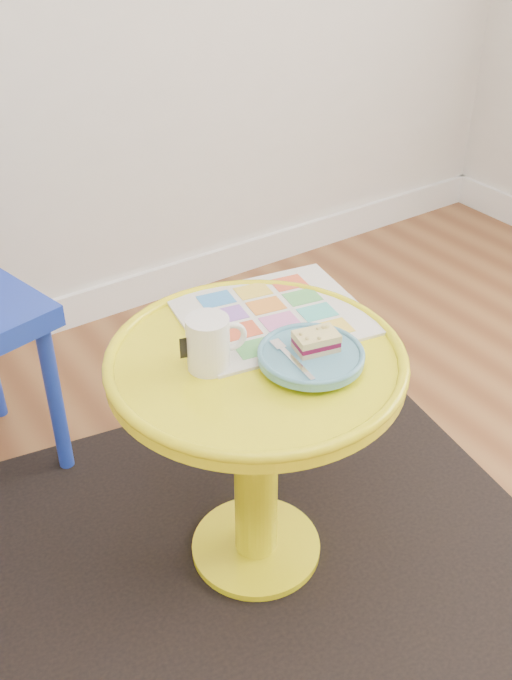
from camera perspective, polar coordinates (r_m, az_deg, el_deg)
rug at (r=1.82m, az=0.00°, el=-15.50°), size 1.46×1.30×0.01m
side_table at (r=1.55m, az=0.00°, el=-6.00°), size 0.58×0.58×0.55m
newspaper at (r=1.58m, az=1.28°, el=1.91°), size 0.42×0.37×0.01m
mug at (r=1.40m, az=-3.53°, el=-0.12°), size 0.11×0.08×0.11m
plate at (r=1.42m, az=4.16°, el=-1.25°), size 0.20×0.20×0.02m
cake_slice at (r=1.42m, az=4.55°, el=-0.09°), size 0.09×0.07×0.04m
fork at (r=1.40m, az=2.65°, el=-1.36°), size 0.03×0.14×0.00m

